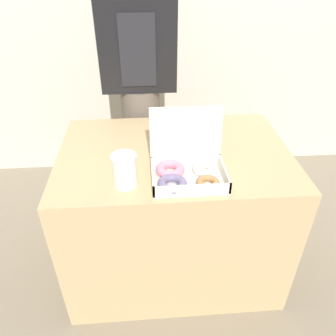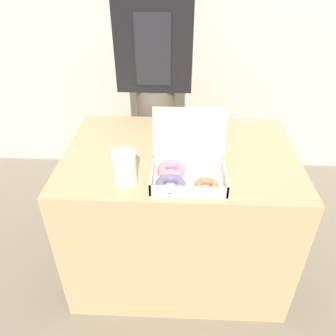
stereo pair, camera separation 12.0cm
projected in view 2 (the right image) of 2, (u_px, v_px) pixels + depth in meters
ground_plane at (178, 260)px, 1.82m from camera, size 14.00×14.00×0.00m
table at (179, 213)px, 1.62m from camera, size 1.00×0.69×0.71m
donut_box at (186, 171)px, 1.23m from camera, size 0.28×0.25×0.25m
coffee_cup at (125, 167)px, 1.21m from camera, size 0.09×0.09×0.13m
person_customer at (156, 71)px, 1.73m from camera, size 0.38×0.23×1.59m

